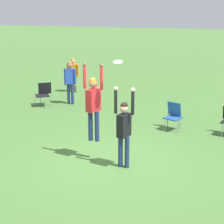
# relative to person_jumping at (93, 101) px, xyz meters

# --- Properties ---
(ground_plane) EXTENTS (120.00, 120.00, 0.00)m
(ground_plane) POSITION_rel_person_jumping_xyz_m (0.48, -0.06, -1.61)
(ground_plane) COLOR #4C7A38
(person_jumping) EXTENTS (0.56, 0.45, 2.08)m
(person_jumping) POSITION_rel_person_jumping_xyz_m (0.00, 0.00, 0.00)
(person_jumping) COLOR navy
(person_jumping) RESTS_ON ground_plane
(person_defending) EXTENTS (0.54, 0.43, 2.08)m
(person_defending) POSITION_rel_person_jumping_xyz_m (0.91, -0.29, -0.51)
(person_defending) COLOR navy
(person_defending) RESTS_ON ground_plane
(frisbee) EXTENTS (0.24, 0.24, 0.08)m
(frisbee) POSITION_rel_person_jumping_xyz_m (0.69, -0.08, 1.04)
(frisbee) COLOR white
(camping_chair_1) EXTENTS (0.64, 0.70, 0.90)m
(camping_chair_1) POSITION_rel_person_jumping_xyz_m (1.62, 3.16, -1.09)
(camping_chair_1) COLOR gray
(camping_chair_1) RESTS_ON ground_plane
(camping_chair_2) EXTENTS (0.73, 0.81, 0.94)m
(camping_chair_2) POSITION_rel_person_jumping_xyz_m (-3.94, 4.56, -1.06)
(camping_chair_2) COLOR gray
(camping_chair_2) RESTS_ON ground_plane
(person_spectator_near) EXTENTS (0.55, 0.38, 1.79)m
(person_spectator_near) POSITION_rel_person_jumping_xyz_m (-2.99, 5.13, -0.53)
(person_spectator_near) COLOR navy
(person_spectator_near) RESTS_ON ground_plane
(person_spectator_far) EXTENTS (0.63, 0.41, 1.62)m
(person_spectator_far) POSITION_rel_person_jumping_xyz_m (-3.80, 7.22, -0.64)
(person_spectator_far) COLOR #4C4C51
(person_spectator_far) RESTS_ON ground_plane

